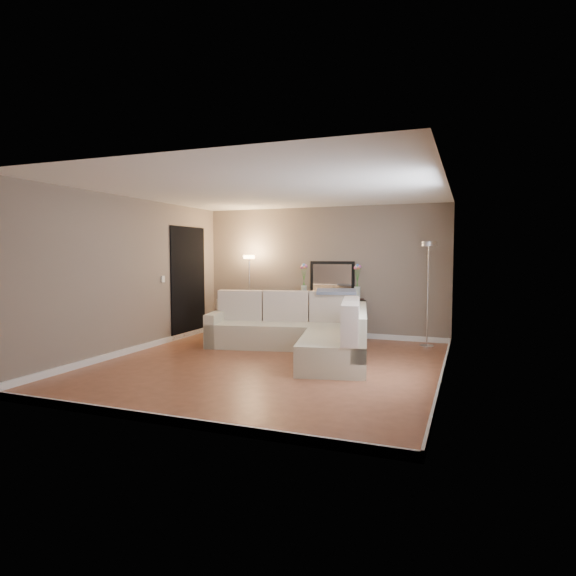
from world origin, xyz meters
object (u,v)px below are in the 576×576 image
(sectional_sofa, at_px, (304,330))
(console_table, at_px, (326,315))
(floor_lamp_unlit, at_px, (428,273))
(floor_lamp_lit, at_px, (249,279))

(sectional_sofa, xyz_separation_m, console_table, (-0.05, 1.49, 0.08))
(console_table, bearing_deg, floor_lamp_unlit, -9.56)
(floor_lamp_unlit, bearing_deg, floor_lamp_lit, 177.58)
(floor_lamp_unlit, bearing_deg, sectional_sofa, -148.82)
(console_table, height_order, floor_lamp_unlit, floor_lamp_unlit)
(console_table, distance_m, floor_lamp_unlit, 2.18)
(sectional_sofa, bearing_deg, console_table, 92.11)
(console_table, distance_m, floor_lamp_lit, 1.76)
(floor_lamp_lit, height_order, floor_lamp_unlit, floor_lamp_unlit)
(console_table, bearing_deg, sectional_sofa, -87.89)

